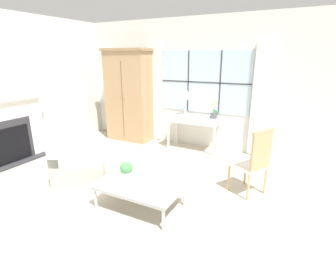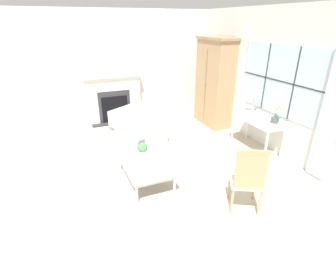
{
  "view_description": "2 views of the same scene",
  "coord_description": "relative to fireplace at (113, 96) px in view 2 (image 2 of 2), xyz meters",
  "views": [
    {
      "loc": [
        2.01,
        -2.5,
        1.99
      ],
      "look_at": [
        0.35,
        0.65,
        0.85
      ],
      "focal_mm": 28.0,
      "sensor_mm": 36.0,
      "label": 1
    },
    {
      "loc": [
        3.86,
        -0.99,
        2.53
      ],
      "look_at": [
        -0.07,
        0.67,
        0.57
      ],
      "focal_mm": 28.0,
      "sensor_mm": 36.0,
      "label": 2
    }
  ],
  "objects": [
    {
      "name": "armoire",
      "position": [
        1.13,
        2.38,
        0.38
      ],
      "size": [
        1.16,
        0.59,
        2.17
      ],
      "color": "tan",
      "rests_on": "ground_plane"
    },
    {
      "name": "pillar_candle",
      "position": [
        3.59,
        -0.3,
        -0.31
      ],
      "size": [
        0.1,
        0.1,
        0.12
      ],
      "color": "silver",
      "rests_on": "coffee_table"
    },
    {
      "name": "armchair_upholstered",
      "position": [
        1.72,
        0.14,
        -0.44
      ],
      "size": [
        1.19,
        1.25,
        0.85
      ],
      "color": "silver",
      "rests_on": "ground_plane"
    },
    {
      "name": "fireplace",
      "position": [
        0.0,
        0.0,
        0.0
      ],
      "size": [
        0.34,
        1.5,
        2.1
      ],
      "color": "#2D2D33",
      "rests_on": "ground_plane"
    },
    {
      "name": "potted_orchid",
      "position": [
        3.27,
        2.38,
        0.2
      ],
      "size": [
        0.19,
        0.15,
        0.41
      ],
      "color": "#4C4C51",
      "rests_on": "console_table"
    },
    {
      "name": "console_table",
      "position": [
        2.84,
        2.38,
        -0.05
      ],
      "size": [
        1.14,
        0.5,
        0.76
      ],
      "color": "white",
      "rests_on": "ground_plane"
    },
    {
      "name": "wall_left",
      "position": [
        -0.12,
        0.29,
        0.69
      ],
      "size": [
        0.06,
        7.2,
        2.8
      ],
      "primitive_type": "cube",
      "color": "silver",
      "rests_on": "ground_plane"
    },
    {
      "name": "side_chair_wooden",
      "position": [
        4.39,
        0.9,
        -0.15
      ],
      "size": [
        0.6,
        0.6,
        1.03
      ],
      "color": "white",
      "rests_on": "ground_plane"
    },
    {
      "name": "potted_plant_small",
      "position": [
        2.85,
        -0.12,
        -0.23
      ],
      "size": [
        0.18,
        0.18,
        0.25
      ],
      "color": "white",
      "rests_on": "coffee_table"
    },
    {
      "name": "coffee_table",
      "position": [
        3.1,
        -0.17,
        -0.39
      ],
      "size": [
        1.15,
        0.72,
        0.36
      ],
      "color": "silver",
      "rests_on": "ground_plane"
    },
    {
      "name": "ground_plane",
      "position": [
        2.91,
        -0.31,
        -0.71
      ],
      "size": [
        14.0,
        14.0,
        0.0
      ],
      "primitive_type": "plane",
      "color": "#B2A893"
    },
    {
      "name": "wall_back_windowed",
      "position": [
        2.91,
        2.72,
        0.67
      ],
      "size": [
        7.2,
        0.14,
        2.8
      ],
      "color": "silver",
      "rests_on": "ground_plane"
    },
    {
      "name": "table_lamp",
      "position": [
        2.61,
        2.39,
        0.5
      ],
      "size": [
        0.29,
        0.29,
        0.59
      ],
      "color": "silver",
      "rests_on": "console_table"
    }
  ]
}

